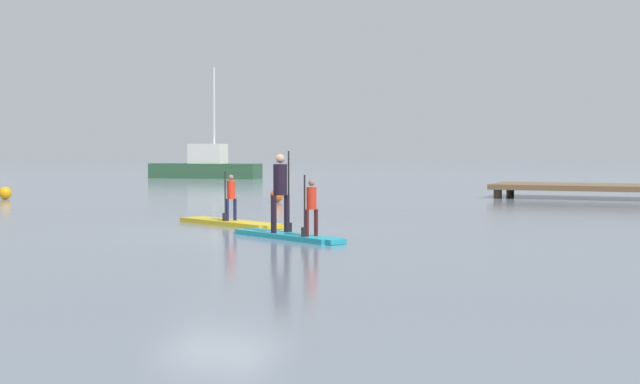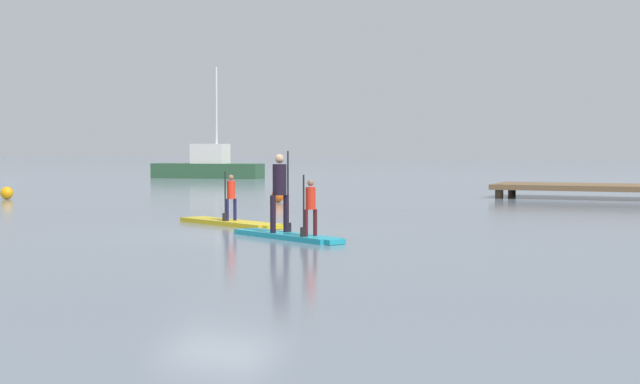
# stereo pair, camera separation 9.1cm
# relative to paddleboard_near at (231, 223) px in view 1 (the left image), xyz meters

# --- Properties ---
(ground_plane) EXTENTS (240.00, 240.00, 0.00)m
(ground_plane) POSITION_rel_paddleboard_near_xyz_m (0.80, -2.00, -0.05)
(ground_plane) COLOR slate
(paddleboard_near) EXTENTS (3.13, 1.94, 0.10)m
(paddleboard_near) POSITION_rel_paddleboard_near_xyz_m (0.00, 0.00, 0.00)
(paddleboard_near) COLOR gold
(paddleboard_near) RESTS_ON ground
(paddler_child_solo) EXTENTS (0.24, 0.35, 1.12)m
(paddler_child_solo) POSITION_rel_paddleboard_near_xyz_m (-0.00, -0.01, 0.63)
(paddler_child_solo) COLOR #19194C
(paddler_child_solo) RESTS_ON paddleboard_near
(paddleboard_far) EXTENTS (2.83, 1.83, 0.10)m
(paddleboard_far) POSITION_rel_paddleboard_near_xyz_m (2.52, -2.40, 0.00)
(paddleboard_far) COLOR #1E9EB2
(paddleboard_far) RESTS_ON ground
(paddler_adult) EXTENTS (0.37, 0.44, 1.59)m
(paddler_adult) POSITION_rel_paddleboard_near_xyz_m (2.27, -2.26, 0.93)
(paddler_adult) COLOR black
(paddler_adult) RESTS_ON paddleboard_far
(paddler_child_front) EXTENTS (0.25, 0.35, 1.15)m
(paddler_child_front) POSITION_rel_paddleboard_near_xyz_m (3.12, -2.75, 0.64)
(paddler_child_front) COLOR #4C1419
(paddler_child_front) RESTS_ON paddleboard_far
(fishing_boat_green_midground) EXTENTS (6.32, 2.24, 6.11)m
(fishing_boat_green_midground) POSITION_rel_paddleboard_near_xyz_m (-15.87, 27.21, 0.62)
(fishing_boat_green_midground) COLOR #2D5638
(fishing_boat_green_midground) RESTS_ON ground
(floating_dock) EXTENTS (9.59, 2.78, 0.48)m
(floating_dock) POSITION_rel_paddleboard_near_xyz_m (7.77, 14.40, 0.33)
(floating_dock) COLOR brown
(floating_dock) RESTS_ON ground
(mooring_buoy_near) EXTENTS (0.43, 0.43, 0.43)m
(mooring_buoy_near) POSITION_rel_paddleboard_near_xyz_m (-11.84, 6.33, 0.16)
(mooring_buoy_near) COLOR orange
(mooring_buoy_near) RESTS_ON ground
(mooring_buoy_mid) EXTENTS (0.42, 0.42, 0.42)m
(mooring_buoy_mid) POSITION_rel_paddleboard_near_xyz_m (-2.77, 8.38, 0.16)
(mooring_buoy_mid) COLOR orange
(mooring_buoy_mid) RESTS_ON ground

